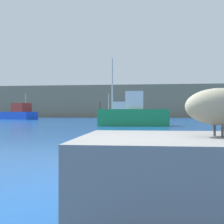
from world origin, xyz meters
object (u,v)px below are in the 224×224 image
Objects in this scene: fishing_boat_teal at (121,114)px; fishing_boat_blue at (17,114)px; pelican at (223,106)px; fishing_boat_green at (133,115)px.

fishing_boat_teal is 0.84× the size of fishing_boat_blue.
fishing_boat_teal is at bearing 76.06° from pelican.
pelican is 38.08m from fishing_boat_teal.
fishing_boat_green reaches higher than fishing_boat_blue.
fishing_boat_green is (2.37, -17.97, -0.04)m from fishing_boat_teal.
fishing_boat_teal is at bearing 12.30° from fishing_boat_blue.
pelican is 0.21× the size of fishing_boat_green.
pelican is at bearing 92.47° from fishing_boat_green.
fishing_boat_teal is 1.15× the size of fishing_boat_green.
fishing_boat_green is at bearing -22.67° from fishing_boat_blue.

